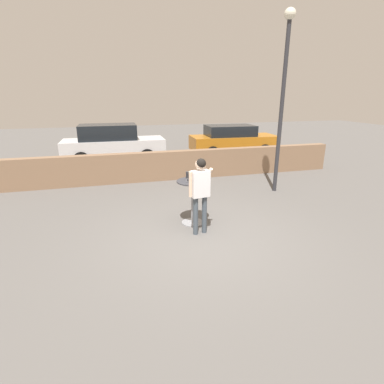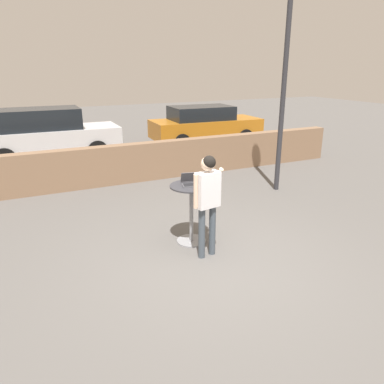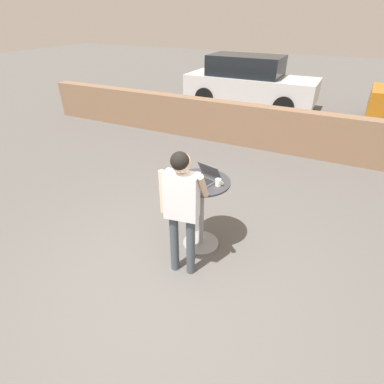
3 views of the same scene
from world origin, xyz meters
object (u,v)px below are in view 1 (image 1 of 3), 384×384
object	(u,v)px
cafe_table	(193,197)
standing_person	(200,187)
coffee_mug	(202,178)
parked_car_near_street	(113,143)
laptop	(193,179)
parked_car_further_down	(233,140)
street_lamp	(284,83)

from	to	relation	value
cafe_table	standing_person	world-z (taller)	standing_person
coffee_mug	standing_person	world-z (taller)	standing_person
parked_car_near_street	laptop	bearing A→B (deg)	-77.53
standing_person	parked_car_near_street	distance (m)	8.29
parked_car_near_street	parked_car_further_down	distance (m)	5.93
parked_car_further_down	coffee_mug	bearing A→B (deg)	-117.50
cafe_table	parked_car_further_down	bearing A→B (deg)	61.12
cafe_table	parked_car_further_down	world-z (taller)	parked_car_further_down
parked_car_near_street	coffee_mug	bearing A→B (deg)	-76.04
standing_person	cafe_table	bearing A→B (deg)	90.62
standing_person	street_lamp	distance (m)	4.55
laptop	street_lamp	xyz separation A→B (m)	(3.23, 1.73, 2.17)
parked_car_near_street	street_lamp	bearing A→B (deg)	-49.77
laptop	parked_car_further_down	bearing A→B (deg)	61.10
parked_car_near_street	street_lamp	xyz separation A→B (m)	(4.89, -5.78, 2.42)
laptop	coffee_mug	world-z (taller)	laptop
parked_car_further_down	street_lamp	size ratio (longest dim) A/B	0.85
standing_person	parked_car_near_street	world-z (taller)	standing_person
coffee_mug	laptop	bearing A→B (deg)	167.38
cafe_table	parked_car_near_street	xyz separation A→B (m)	(-1.65, 7.54, 0.18)
standing_person	street_lamp	size ratio (longest dim) A/B	0.33
laptop	parked_car_further_down	xyz separation A→B (m)	(4.27, 7.73, -0.34)
cafe_table	standing_person	size ratio (longest dim) A/B	0.62
laptop	parked_car_near_street	size ratio (longest dim) A/B	0.09
cafe_table	standing_person	xyz separation A→B (m)	(0.01, -0.58, 0.42)
coffee_mug	parked_car_further_down	size ratio (longest dim) A/B	0.02
cafe_table	standing_person	distance (m)	0.72
standing_person	parked_car_further_down	xyz separation A→B (m)	(4.28, 8.35, -0.33)
cafe_table	parked_car_further_down	xyz separation A→B (m)	(4.28, 7.76, 0.09)
cafe_table	coffee_mug	distance (m)	0.49
laptop	standing_person	size ratio (longest dim) A/B	0.23
coffee_mug	cafe_table	bearing A→B (deg)	175.84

